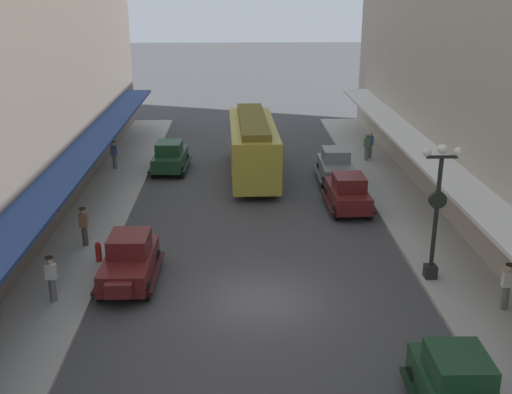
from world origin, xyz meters
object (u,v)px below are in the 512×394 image
at_px(parked_car_4, 348,192).
at_px(pedestrian_1, 114,155).
at_px(parked_car_0, 170,156).
at_px(fire_hydrant, 98,252).
at_px(pedestrian_0, 367,147).
at_px(parked_car_2, 459,390).
at_px(pedestrian_2, 51,278).
at_px(lamp_post_with_clock, 437,207).
at_px(pedestrian_4, 507,286).
at_px(pedestrian_5, 84,226).
at_px(parked_car_3, 336,165).
at_px(streetcar, 253,144).
at_px(parked_car_1, 129,259).
at_px(pedestrian_3, 370,145).

relative_size(parked_car_4, pedestrian_1, 2.57).
bearing_deg(parked_car_0, fire_hydrant, -96.92).
bearing_deg(pedestrian_0, parked_car_2, -95.96).
distance_m(fire_hydrant, pedestrian_2, 3.39).
bearing_deg(parked_car_2, pedestrian_0, 84.04).
xyz_separation_m(lamp_post_with_clock, pedestrian_4, (1.81, -2.44, -1.97)).
relative_size(parked_car_2, lamp_post_with_clock, 0.83).
bearing_deg(pedestrian_5, pedestrian_4, -20.90).
distance_m(parked_car_3, streetcar, 4.87).
distance_m(pedestrian_2, pedestrian_5, 4.84).
height_order(parked_car_1, parked_car_2, same).
xyz_separation_m(pedestrian_1, pedestrian_5, (0.84, -11.43, 0.00)).
distance_m(parked_car_2, pedestrian_2, 13.62).
bearing_deg(pedestrian_3, pedestrian_5, -138.10).
height_order(parked_car_0, parked_car_2, same).
bearing_deg(pedestrian_4, pedestrian_5, 159.10).
height_order(parked_car_3, parked_car_4, same).
relative_size(lamp_post_with_clock, pedestrian_4, 3.09).
height_order(parked_car_2, parked_car_3, same).
relative_size(parked_car_2, pedestrian_3, 2.61).
bearing_deg(pedestrian_5, pedestrian_0, 41.45).
height_order(parked_car_2, pedestrian_1, parked_car_2).
relative_size(parked_car_2, streetcar, 0.44).
bearing_deg(pedestrian_1, pedestrian_4, -46.77).
height_order(parked_car_0, parked_car_1, same).
bearing_deg(streetcar, fire_hydrant, -118.78).
height_order(parked_car_0, pedestrian_1, parked_car_0).
bearing_deg(pedestrian_2, pedestrian_1, 92.95).
bearing_deg(parked_car_2, pedestrian_1, 119.38).
bearing_deg(parked_car_4, parked_car_2, -89.58).
relative_size(parked_car_0, parked_car_4, 1.01).
bearing_deg(fire_hydrant, parked_car_1, -46.57).
bearing_deg(pedestrian_4, streetcar, 116.85).
bearing_deg(pedestrian_1, parked_car_0, -2.07).
xyz_separation_m(parked_car_2, parked_car_3, (0.01, 20.32, 0.00)).
relative_size(parked_car_0, pedestrian_2, 2.58).
bearing_deg(pedestrian_4, pedestrian_0, 92.96).
relative_size(parked_car_1, parked_car_3, 1.00).
distance_m(pedestrian_1, pedestrian_3, 15.77).
relative_size(parked_car_0, parked_car_2, 1.01).
bearing_deg(pedestrian_2, parked_car_2, -28.44).
xyz_separation_m(parked_car_1, pedestrian_4, (13.05, -2.70, 0.07)).
height_order(streetcar, pedestrian_1, streetcar).
relative_size(parked_car_0, pedestrian_3, 2.63).
relative_size(pedestrian_2, pedestrian_5, 1.00).
relative_size(lamp_post_with_clock, fire_hydrant, 6.29).
bearing_deg(pedestrian_4, pedestrian_1, 133.23).
xyz_separation_m(parked_car_0, streetcar, (4.88, -1.19, 0.96)).
relative_size(parked_car_1, pedestrian_0, 2.61).
distance_m(parked_car_3, pedestrian_0, 4.55).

